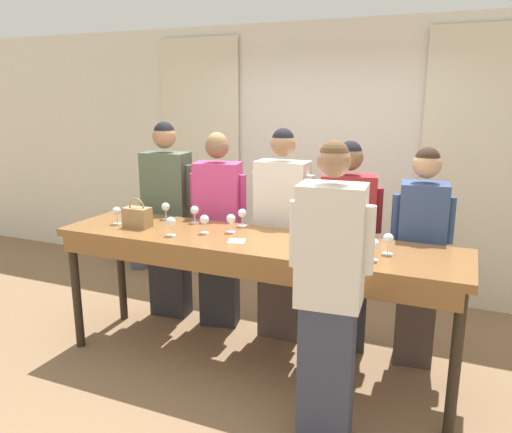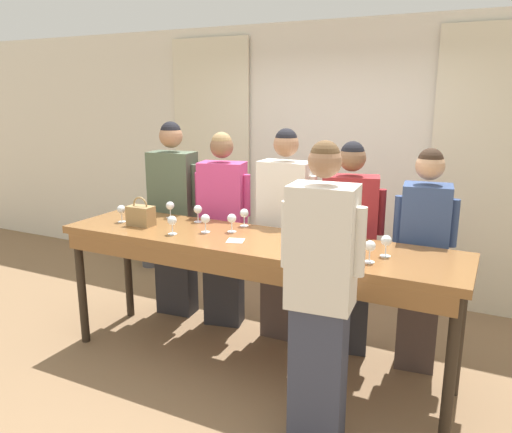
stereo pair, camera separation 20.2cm
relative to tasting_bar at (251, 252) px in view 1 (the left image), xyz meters
The scene contains 27 objects.
ground_plane 0.94m from the tasting_bar, 90.00° to the left, with size 18.00×18.00×0.00m, color #846647.
wall_back 2.00m from the tasting_bar, 90.00° to the left, with size 12.00×0.06×2.80m.
curtain_panel_left 2.42m from the tasting_bar, 128.02° to the left, with size 0.98×0.03×2.69m.
curtain_panel_right 2.42m from the tasting_bar, 51.98° to the left, with size 0.98×0.03×2.69m.
tasting_bar is the anchor object (origin of this frame).
wine_bottle 0.84m from the tasting_bar, 18.48° to the right, with size 0.08×0.08×0.31m.
handbag 0.99m from the tasting_bar, behind, with size 0.21×0.12×0.24m.
wine_glass_front_left 0.72m from the tasting_bar, 27.51° to the left, with size 0.07×0.07×0.14m.
wine_glass_front_mid 0.32m from the tasting_bar, 152.26° to the left, with size 0.07×0.07×0.14m.
wine_glass_front_right 0.64m from the tasting_bar, 166.35° to the right, with size 0.07×0.07×0.14m.
wine_glass_center_left 0.44m from the tasting_bar, behind, with size 0.07×0.07×0.14m.
wine_glass_center_mid 1.20m from the tasting_bar, behind, with size 0.07×0.07×0.14m.
wine_glass_center_right 0.83m from the tasting_bar, ahead, with size 0.07×0.07×0.14m.
wine_glass_back_left 0.97m from the tasting_bar, 163.30° to the left, with size 0.07×0.07×0.14m.
wine_glass_back_mid 0.43m from the tasting_bar, 124.35° to the left, with size 0.07×0.07×0.14m.
wine_glass_back_right 0.70m from the tasting_bar, 157.28° to the left, with size 0.07×0.07×0.14m.
wine_glass_near_host 1.00m from the tasting_bar, ahead, with size 0.07×0.07×0.14m.
wine_glass_by_bottle 0.94m from the tasting_bar, ahead, with size 0.07×0.07×0.14m.
napkin 0.15m from the tasting_bar, 129.60° to the right, with size 0.15×0.15×0.00m.
pen 0.43m from the tasting_bar, 20.89° to the right, with size 0.05×0.14×0.01m.
guest_olive_jacket 1.25m from the tasting_bar, 151.92° to the left, with size 0.53×0.28×1.84m.
guest_pink_top 0.82m from the tasting_bar, 134.31° to the left, with size 0.51×0.32×1.76m.
guest_cream_sweater 0.59m from the tasting_bar, 87.44° to the left, with size 0.54×0.23×1.81m.
guest_striped_shirt 0.82m from the tasting_bar, 45.65° to the left, with size 0.54×0.32×1.73m.
guest_navy_coat 1.29m from the tasting_bar, 27.24° to the left, with size 0.46×0.31×1.70m.
host_pouring 0.95m from the tasting_bar, 37.89° to the right, with size 0.49×0.29×1.83m.
potted_plant 2.73m from the tasting_bar, 144.60° to the left, with size 0.37×0.37×0.70m.
Camera 1 is at (1.42, -3.24, 2.07)m, focal length 35.00 mm.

